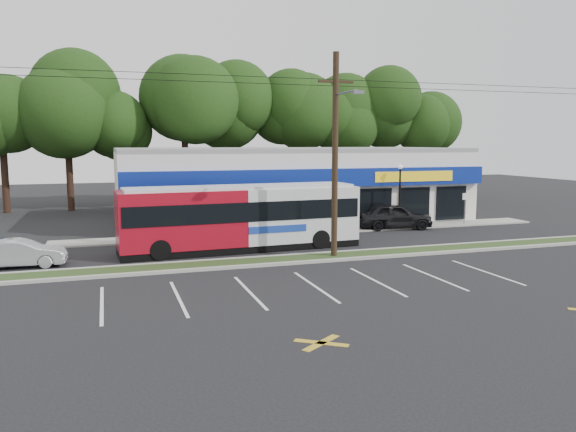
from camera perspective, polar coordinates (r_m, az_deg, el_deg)
The scene contains 15 objects.
ground at distance 26.22m, azimuth -0.55°, elevation -5.09°, with size 120.00×120.00×0.00m, color black.
grass_strip at distance 27.14m, azimuth -1.18°, elevation -4.53°, with size 40.00×1.60×0.12m, color #2A3C18.
curb_south at distance 26.35m, azimuth -0.64°, elevation -4.88°, with size 40.00×0.25×0.14m, color #9E9E93.
curb_north at distance 27.94m, azimuth -1.69°, elevation -4.17°, with size 40.00×0.25×0.14m, color #9E9E93.
sidewalk at distance 36.18m, azimuth 2.71°, elevation -1.52°, with size 32.00×2.20×0.10m, color #9E9E93.
strip_mall at distance 42.54m, azimuth 0.05°, elevation 3.36°, with size 25.00×12.55×5.30m.
utility_pole at distance 27.44m, azimuth 4.54°, elevation 6.84°, with size 50.00×2.77×10.00m.
lamp_post at distance 38.23m, azimuth 11.29°, elevation 2.78°, with size 0.30×0.30×4.25m.
sign_post at distance 40.83m, azimuth 17.54°, elevation 1.30°, with size 0.45×0.10×2.23m.
tree_line at distance 51.82m, azimuth -5.09°, elevation 10.45°, with size 46.76×6.76×11.83m.
metrobus at distance 29.95m, azimuth -4.75°, elevation 0.00°, with size 12.92×3.35×3.44m.
car_dark at distance 37.89m, azimuth 10.70°, elevation -0.00°, with size 2.03×5.05×1.72m, color black.
car_silver at distance 28.62m, azimuth -25.52°, elevation -3.44°, with size 1.37×3.93×1.29m, color #A2A4AA.
pedestrian_a at distance 32.29m, azimuth -0.21°, elevation -0.92°, with size 0.72×0.47×1.98m, color silver.
pedestrian_b at distance 35.72m, azimuth 3.45°, elevation -0.46°, with size 0.76×0.59×1.56m, color beige.
Camera 1 is at (-7.71, -24.40, 5.71)m, focal length 35.00 mm.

